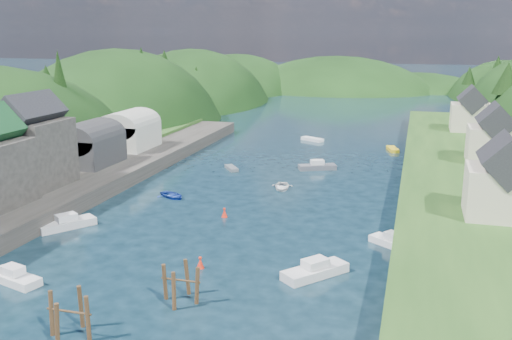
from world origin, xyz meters
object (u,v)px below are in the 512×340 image
(piling_cluster_near, at_px, (70,319))
(channel_buoy_far, at_px, (224,213))
(channel_buoy_near, at_px, (200,263))
(piling_cluster_far, at_px, (181,287))

(piling_cluster_near, height_order, channel_buoy_far, piling_cluster_near)
(channel_buoy_near, height_order, channel_buoy_far, same)
(piling_cluster_near, height_order, channel_buoy_near, piling_cluster_near)
(piling_cluster_near, xyz_separation_m, channel_buoy_near, (4.23, 13.42, -0.87))
(piling_cluster_near, height_order, piling_cluster_far, piling_cluster_near)
(piling_cluster_near, distance_m, piling_cluster_far, 8.71)
(piling_cluster_far, bearing_deg, piling_cluster_near, -126.19)
(piling_cluster_far, bearing_deg, channel_buoy_near, 98.06)
(piling_cluster_near, xyz_separation_m, piling_cluster_far, (5.14, 7.03, -0.14))
(channel_buoy_near, bearing_deg, piling_cluster_far, -81.94)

